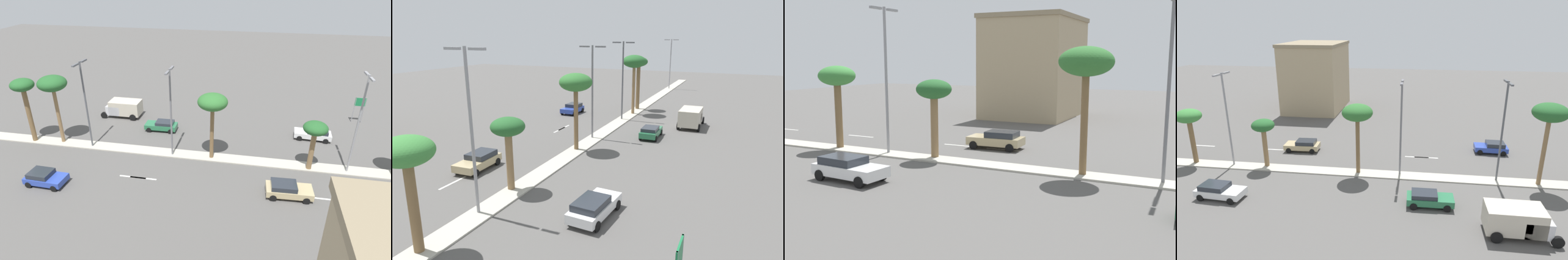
{
  "view_description": "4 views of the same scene",
  "coord_description": "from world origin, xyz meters",
  "views": [
    {
      "loc": [
        -31.39,
        30.31,
        19.33
      ],
      "look_at": [
        2.19,
        36.79,
        2.16
      ],
      "focal_mm": 30.21,
      "sensor_mm": 36.0,
      "label": 1
    },
    {
      "loc": [
        14.61,
        4.15,
        11.1
      ],
      "look_at": [
        1.29,
        34.26,
        2.29
      ],
      "focal_mm": 32.85,
      "sensor_mm": 36.0,
      "label": 2
    },
    {
      "loc": [
        26.13,
        40.72,
        6.86
      ],
      "look_at": [
        1.47,
        28.55,
        2.57
      ],
      "focal_mm": 41.81,
      "sensor_mm": 36.0,
      "label": 3
    },
    {
      "loc": [
        31.76,
        40.49,
        15.67
      ],
      "look_at": [
        -3.28,
        35.66,
        3.88
      ],
      "focal_mm": 30.48,
      "sensor_mm": 36.0,
      "label": 4
    }
  ],
  "objects": [
    {
      "name": "palm_tree_front",
      "position": [
        -0.09,
        34.55,
        6.53
      ],
      "size": [
        3.17,
        3.17,
        7.49
      ],
      "color": "brown",
      "rests_on": "median_curb"
    },
    {
      "name": "street_lamp_mid",
      "position": [
        -0.18,
        48.82,
        6.05
      ],
      "size": [
        2.9,
        0.24,
        10.16
      ],
      "color": "#515459",
      "rests_on": "median_curb"
    },
    {
      "name": "lane_stripe_rear",
      "position": [
        -5.31,
        41.86,
        0.01
      ],
      "size": [
        0.2,
        2.8,
        0.01
      ],
      "primitive_type": "cube",
      "color": "silver",
      "rests_on": "ground"
    },
    {
      "name": "street_lamp_leading",
      "position": [
        -0.28,
        38.99,
        5.93
      ],
      "size": [
        2.9,
        0.24,
        9.93
      ],
      "color": "slate",
      "rests_on": "median_curb"
    },
    {
      "name": "sedan_blue_inboard",
      "position": [
        -8.01,
        49.87,
        0.74
      ],
      "size": [
        2.19,
        3.94,
        1.39
      ],
      "color": "#2D47AD",
      "rests_on": "ground"
    },
    {
      "name": "sedan_white_leading",
      "position": [
        6.78,
        22.81,
        0.74
      ],
      "size": [
        2.22,
        4.48,
        1.37
      ],
      "color": "silver",
      "rests_on": "ground"
    },
    {
      "name": "lane_stripe_left",
      "position": [
        -5.31,
        23.36,
        0.01
      ],
      "size": [
        0.2,
        2.8,
        0.01
      ],
      "primitive_type": "cube",
      "color": "silver",
      "rests_on": "ground"
    },
    {
      "name": "box_truck",
      "position": [
        8.88,
        48.5,
        1.3
      ],
      "size": [
        2.64,
        5.44,
        2.37
      ],
      "color": "silver",
      "rests_on": "ground"
    },
    {
      "name": "lane_stripe_leading",
      "position": [
        -5.31,
        40.76,
        0.01
      ],
      "size": [
        0.2,
        2.8,
        0.01
      ],
      "primitive_type": "cube",
      "color": "silver",
      "rests_on": "ground"
    },
    {
      "name": "ground_plane",
      "position": [
        0.0,
        37.31,
        0.0
      ],
      "size": [
        160.0,
        160.0,
        0.0
      ],
      "primitive_type": "plane",
      "color": "#565451"
    },
    {
      "name": "lane_stripe_trailing",
      "position": [
        -5.31,
        13.22,
        0.01
      ],
      "size": [
        0.2,
        2.8,
        0.01
      ],
      "primitive_type": "cube",
      "color": "silver",
      "rests_on": "ground"
    },
    {
      "name": "sedan_tan_left",
      "position": [
        -5.48,
        26.6,
        0.75
      ],
      "size": [
        2.23,
        4.31,
        1.39
      ],
      "color": "tan",
      "rests_on": "ground"
    },
    {
      "name": "street_lamp_far",
      "position": [
        -0.17,
        20.27,
        6.15
      ],
      "size": [
        2.9,
        0.24,
        10.36
      ],
      "color": "gray",
      "rests_on": "median_curb"
    },
    {
      "name": "palm_tree_mid",
      "position": [
        -0.15,
        15.64,
        5.3
      ],
      "size": [
        2.76,
        2.76,
        6.27
      ],
      "color": "brown",
      "rests_on": "median_curb"
    },
    {
      "name": "lane_stripe_front",
      "position": [
        -5.31,
        27.18,
        0.01
      ],
      "size": [
        0.2,
        2.8,
        0.01
      ],
      "primitive_type": "cube",
      "color": "silver",
      "rests_on": "ground"
    },
    {
      "name": "median_curb",
      "position": [
        0.0,
        47.97,
        0.06
      ],
      "size": [
        1.8,
        95.94,
        0.12
      ],
      "primitive_type": "cube",
      "color": "#B7B2A3",
      "rests_on": "ground"
    },
    {
      "name": "palm_tree_right",
      "position": [
        0.16,
        52.79,
        7.27
      ],
      "size": [
        3.24,
        3.24,
        8.28
      ],
      "color": "olive",
      "rests_on": "median_curb"
    },
    {
      "name": "sedan_green_mid",
      "position": [
        5.56,
        41.88,
        0.71
      ],
      "size": [
        1.97,
        4.11,
        1.3
      ],
      "color": "#287047",
      "rests_on": "ground"
    },
    {
      "name": "palm_tree_left",
      "position": [
        -0.39,
        24.11,
        4.51
      ],
      "size": [
        2.45,
        2.45,
        5.39
      ],
      "color": "olive",
      "rests_on": "median_curb"
    },
    {
      "name": "commercial_building",
      "position": [
        -26.29,
        22.21,
        5.96
      ],
      "size": [
        12.96,
        9.78,
        11.89
      ],
      "color": "tan",
      "rests_on": "ground"
    }
  ]
}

